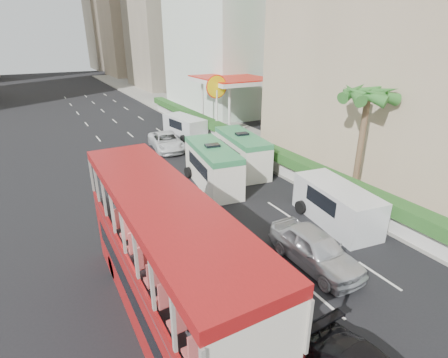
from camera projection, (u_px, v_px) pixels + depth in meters
ground_plane at (298, 270)px, 15.36m from camera, size 200.00×200.00×0.00m
double_decker_bus at (165, 262)px, 11.70m from camera, size 2.50×11.00×5.06m
car_silver_lane_a at (213, 241)px, 17.50m from camera, size 2.13×4.48×1.42m
car_silver_lane_b at (313, 264)px, 15.77m from camera, size 1.97×4.86×1.65m
van_asset at (167, 149)px, 31.53m from camera, size 3.09×5.62×1.49m
minibus_near at (213, 166)px, 23.51m from camera, size 2.95×6.48×2.77m
minibus_far at (242, 152)px, 26.35m from camera, size 2.87×6.36×2.72m
panel_van_near at (336, 205)px, 18.92m from camera, size 2.86×5.55×2.12m
panel_van_far at (185, 127)px, 34.87m from camera, size 2.79×5.43×2.07m
sidewalk at (215, 125)px, 39.55m from camera, size 6.00×120.00×0.18m
kerb_wall at (246, 150)px, 29.19m from camera, size 0.30×44.00×1.00m
hedge at (247, 140)px, 28.86m from camera, size 1.10×44.00×0.70m
palm_tree at (360, 147)px, 20.80m from camera, size 0.36×0.36×6.40m
shell_station at (232, 104)px, 37.37m from camera, size 6.50×8.00×5.50m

